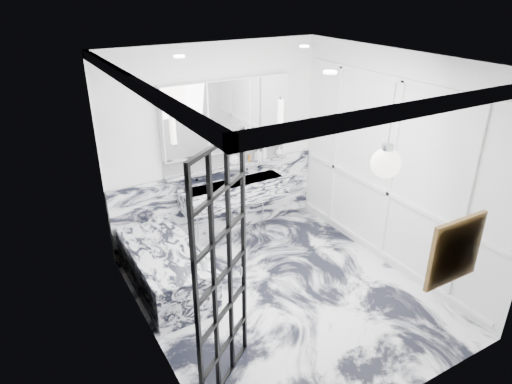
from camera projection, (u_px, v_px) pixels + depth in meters
floor at (284, 295)px, 5.58m from camera, size 3.60×3.60×0.00m
ceiling at (291, 60)px, 4.40m from camera, size 3.60×3.60×0.00m
wall_back at (216, 145)px, 6.40m from camera, size 3.60×0.00×3.60m
wall_front at (414, 275)px, 3.58m from camera, size 3.60×0.00×3.60m
wall_left at (145, 228)px, 4.27m from camera, size 0.00×3.60×3.60m
wall_right at (393, 165)px, 5.72m from camera, size 0.00×3.60×3.60m
marble_clad_back at (219, 201)px, 6.75m from camera, size 3.18×0.05×1.05m
marble_clad_left at (147, 233)px, 4.30m from camera, size 0.02×3.56×2.68m
panel_molding at (391, 172)px, 5.75m from camera, size 0.03×3.40×2.30m
soap_bottle_a at (264, 152)px, 6.76m from camera, size 0.11×0.11×0.21m
soap_bottle_b at (258, 154)px, 6.71m from camera, size 0.11×0.11×0.18m
soap_bottle_c at (279, 151)px, 6.89m from camera, size 0.14×0.14×0.14m
face_pot at (233, 160)px, 6.53m from camera, size 0.16×0.16×0.16m
amber_bottle at (249, 158)px, 6.66m from camera, size 0.04×0.04×0.10m
flower_vase at (205, 264)px, 5.11m from camera, size 0.08×0.08×0.12m
crittall_door at (222, 276)px, 3.92m from camera, size 0.73×0.56×2.38m
artwork at (455, 251)px, 3.84m from camera, size 0.51×0.05×0.51m
pendant_light at (386, 163)px, 3.95m from camera, size 0.26×0.26×0.26m
trough_sink at (235, 192)px, 6.56m from camera, size 1.60×0.45×0.30m
ledge at (229, 167)px, 6.55m from camera, size 1.90×0.14×0.04m
subway_tile at (227, 156)px, 6.54m from camera, size 1.90×0.03×0.23m
mirror_cabinet at (227, 116)px, 6.24m from camera, size 1.90×0.16×1.00m
sconce_left at (173, 129)px, 5.81m from camera, size 0.07×0.07×0.40m
sconce_right at (281, 112)px, 6.55m from camera, size 0.07×0.07×0.40m
bathtub at (165, 268)px, 5.64m from camera, size 0.75×1.65×0.55m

